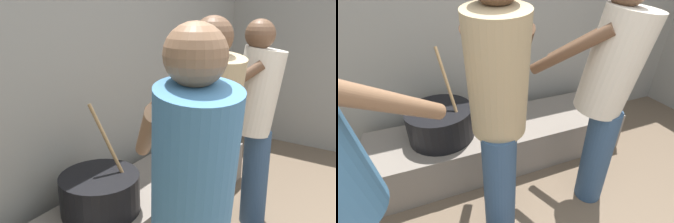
% 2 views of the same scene
% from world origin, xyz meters
% --- Properties ---
extents(block_enclosure_rear, '(5.78, 0.20, 2.12)m').
position_xyz_m(block_enclosure_rear, '(0.00, 2.22, 1.06)').
color(block_enclosure_rear, gray).
rests_on(block_enclosure_rear, ground_plane).
extents(hearth_ledge, '(2.27, 0.60, 0.37)m').
position_xyz_m(hearth_ledge, '(0.30, 1.70, 0.19)').
color(hearth_ledge, slate).
rests_on(hearth_ledge, ground_plane).
extents(cooking_pot_main, '(0.52, 0.52, 0.71)m').
position_xyz_m(cooking_pot_main, '(-0.21, 1.72, 0.50)').
color(cooking_pot_main, black).
rests_on(cooking_pot_main, hearth_ledge).
extents(cook_in_cream_shirt, '(0.64, 0.72, 1.59)m').
position_xyz_m(cook_in_cream_shirt, '(0.76, 1.06, 0.91)').
color(cook_in_cream_shirt, navy).
rests_on(cook_in_cream_shirt, ground_plane).
extents(cook_in_blue_shirt, '(0.71, 0.70, 1.63)m').
position_xyz_m(cook_in_blue_shirt, '(-0.67, 0.77, 0.93)').
color(cook_in_blue_shirt, navy).
rests_on(cook_in_blue_shirt, ground_plane).
extents(cook_in_tan_shirt, '(0.55, 0.74, 1.63)m').
position_xyz_m(cook_in_tan_shirt, '(0.05, 1.07, 0.93)').
color(cook_in_tan_shirt, navy).
rests_on(cook_in_tan_shirt, ground_plane).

